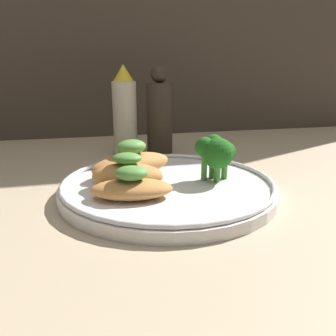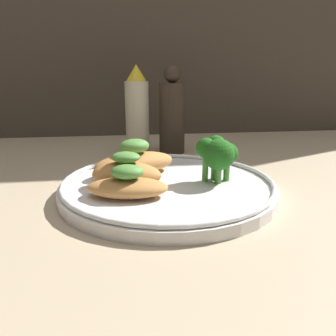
% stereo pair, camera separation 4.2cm
% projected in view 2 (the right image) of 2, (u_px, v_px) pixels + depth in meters
% --- Properties ---
extents(ground_plane, '(1.80, 1.80, 0.01)m').
position_uv_depth(ground_plane, '(168.00, 197.00, 0.43)').
color(ground_plane, tan).
extents(plate, '(0.28, 0.28, 0.02)m').
position_uv_depth(plate, '(168.00, 186.00, 0.42)').
color(plate, white).
rests_on(plate, ground_plane).
extents(grilled_meat_front, '(0.10, 0.06, 0.04)m').
position_uv_depth(grilled_meat_front, '(128.00, 185.00, 0.37)').
color(grilled_meat_front, '#BC7F42').
rests_on(grilled_meat_front, plate).
extents(grilled_meat_middle, '(0.10, 0.07, 0.04)m').
position_uv_depth(grilled_meat_middle, '(126.00, 173.00, 0.40)').
color(grilled_meat_middle, '#BC7F42').
rests_on(grilled_meat_middle, plate).
extents(grilled_meat_back, '(0.13, 0.09, 0.05)m').
position_uv_depth(grilled_meat_back, '(135.00, 161.00, 0.45)').
color(grilled_meat_back, '#BC7F42').
rests_on(grilled_meat_back, plate).
extents(broccoli_bunch, '(0.06, 0.05, 0.06)m').
position_uv_depth(broccoli_bunch, '(218.00, 154.00, 0.41)').
color(broccoli_bunch, '#4C8E38').
rests_on(broccoli_bunch, plate).
extents(sauce_bottle, '(0.04, 0.04, 0.17)m').
position_uv_depth(sauce_bottle, '(137.00, 112.00, 0.62)').
color(sauce_bottle, beige).
rests_on(sauce_bottle, ground_plane).
extents(pepper_grinder, '(0.05, 0.05, 0.16)m').
position_uv_depth(pepper_grinder, '(172.00, 115.00, 0.63)').
color(pepper_grinder, '#382D23').
rests_on(pepper_grinder, ground_plane).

